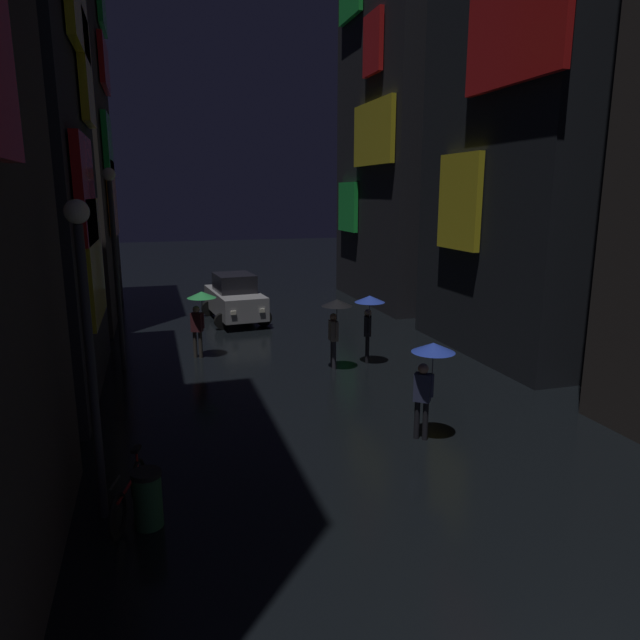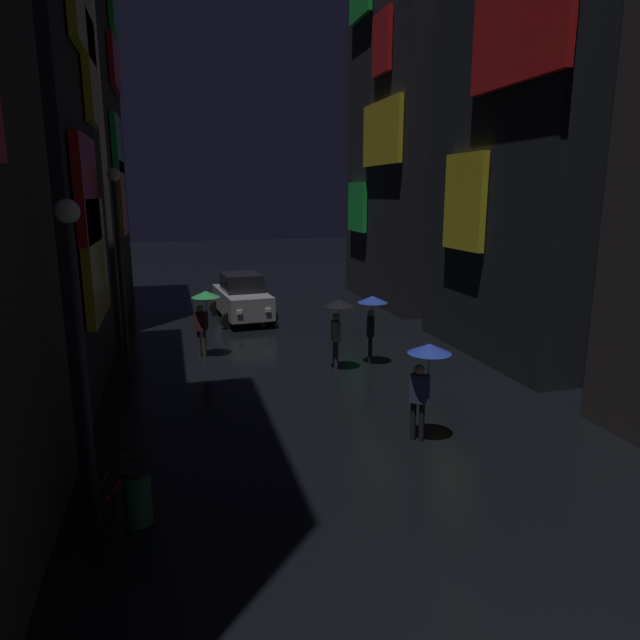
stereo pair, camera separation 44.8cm
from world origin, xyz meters
name	(u,v)px [view 2 (the right image)]	position (x,y,z in m)	size (l,w,h in m)	color
building_left_far	(61,120)	(-7.48, 22.28, 7.92)	(4.25, 8.57, 15.83)	#2D2826
building_right_mid	(541,133)	(7.48, 12.59, 6.89)	(4.25, 7.52, 13.75)	black
building_right_far	(416,114)	(7.48, 21.97, 8.57)	(4.25, 7.95, 17.14)	black
pedestrian_near_crossing_blue	(372,310)	(2.15, 12.55, 1.67)	(0.90, 0.90, 2.12)	black
pedestrian_foreground_left_black	(338,314)	(1.01, 12.28, 1.67)	(0.90, 0.90, 2.12)	#2D2D38
pedestrian_far_right_green	(204,305)	(-2.66, 14.66, 1.67)	(0.90, 0.90, 2.12)	#38332D
pedestrian_midstreet_centre_blue	(426,365)	(1.36, 7.06, 1.67)	(0.90, 0.90, 2.12)	black
bicycle_parked_at_storefront	(119,492)	(-4.60, 5.72, 0.39)	(0.53, 1.77, 0.96)	black
car_distant	(242,298)	(-0.88, 19.68, 0.93)	(2.51, 4.27, 1.92)	#99999E
streetlamp_left_far	(119,247)	(-5.00, 14.03, 3.59)	(0.36, 0.36, 5.79)	#2D2D33
streetlamp_left_near	(78,323)	(-5.00, 5.87, 3.18)	(0.36, 0.36, 5.03)	#2D2D33
trash_bin	(137,496)	(-4.30, 5.37, 0.47)	(0.46, 0.46, 0.93)	#265933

